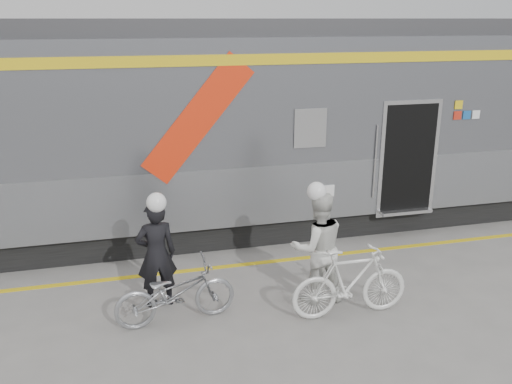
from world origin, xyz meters
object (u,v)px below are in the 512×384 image
object	(u,v)px
man	(156,254)
bicycle_right	(350,282)
woman	(318,247)
bicycle_left	(175,293)

from	to	relation	value
man	bicycle_right	world-z (taller)	man
woman	bicycle_right	distance (m)	0.71
man	bicycle_left	distance (m)	0.69
bicycle_left	bicycle_right	bearing A→B (deg)	-106.29
woman	man	bearing A→B (deg)	-10.07
man	woman	size ratio (longest dim) A/B	0.95
woman	bicycle_right	bearing A→B (deg)	119.39
man	bicycle_right	bearing A→B (deg)	153.39
man	woman	world-z (taller)	woman
man	woman	bearing A→B (deg)	163.27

